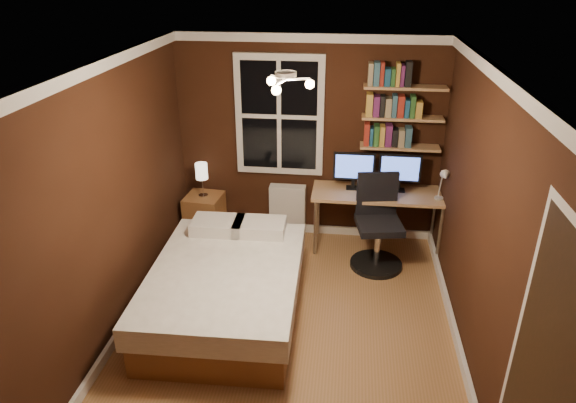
# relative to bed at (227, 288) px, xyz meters

# --- Properties ---
(floor) EXTENTS (4.20, 4.20, 0.00)m
(floor) POSITION_rel_bed_xyz_m (0.64, -0.28, -0.29)
(floor) COLOR brown
(floor) RESTS_ON ground
(wall_back) EXTENTS (3.20, 0.04, 2.50)m
(wall_back) POSITION_rel_bed_xyz_m (0.64, 1.82, 0.96)
(wall_back) COLOR black
(wall_back) RESTS_ON ground
(wall_left) EXTENTS (0.04, 4.20, 2.50)m
(wall_left) POSITION_rel_bed_xyz_m (-0.96, -0.28, 0.96)
(wall_left) COLOR black
(wall_left) RESTS_ON ground
(wall_right) EXTENTS (0.04, 4.20, 2.50)m
(wall_right) POSITION_rel_bed_xyz_m (2.24, -0.28, 0.96)
(wall_right) COLOR black
(wall_right) RESTS_ON ground
(ceiling) EXTENTS (3.20, 4.20, 0.02)m
(ceiling) POSITION_rel_bed_xyz_m (0.64, -0.28, 2.21)
(ceiling) COLOR white
(ceiling) RESTS_ON wall_back
(window) EXTENTS (1.06, 0.06, 1.46)m
(window) POSITION_rel_bed_xyz_m (0.29, 1.78, 1.26)
(window) COLOR silver
(window) RESTS_ON wall_back
(door) EXTENTS (0.03, 0.82, 2.05)m
(door) POSITION_rel_bed_xyz_m (2.23, -1.83, 0.74)
(door) COLOR black
(door) RESTS_ON ground
(ceiling_fixture) EXTENTS (0.44, 0.44, 0.18)m
(ceiling_fixture) POSITION_rel_bed_xyz_m (0.64, -0.38, 2.11)
(ceiling_fixture) COLOR beige
(ceiling_fixture) RESTS_ON ceiling
(bookshelf_lower) EXTENTS (0.92, 0.22, 0.03)m
(bookshelf_lower) POSITION_rel_bed_xyz_m (1.72, 1.70, 0.96)
(bookshelf_lower) COLOR tan
(bookshelf_lower) RESTS_ON wall_back
(books_row_lower) EXTENTS (0.48, 0.16, 0.23)m
(books_row_lower) POSITION_rel_bed_xyz_m (1.72, 1.70, 1.09)
(books_row_lower) COLOR maroon
(books_row_lower) RESTS_ON bookshelf_lower
(bookshelf_middle) EXTENTS (0.92, 0.22, 0.03)m
(bookshelf_middle) POSITION_rel_bed_xyz_m (1.72, 1.70, 1.31)
(bookshelf_middle) COLOR tan
(bookshelf_middle) RESTS_ON wall_back
(books_row_middle) EXTENTS (0.54, 0.16, 0.23)m
(books_row_middle) POSITION_rel_bed_xyz_m (1.72, 1.70, 1.44)
(books_row_middle) COLOR navy
(books_row_middle) RESTS_ON bookshelf_middle
(bookshelf_upper) EXTENTS (0.92, 0.22, 0.03)m
(bookshelf_upper) POSITION_rel_bed_xyz_m (1.72, 1.70, 1.66)
(bookshelf_upper) COLOR tan
(bookshelf_upper) RESTS_ON wall_back
(books_row_upper) EXTENTS (0.48, 0.16, 0.23)m
(books_row_upper) POSITION_rel_bed_xyz_m (1.72, 1.70, 1.79)
(books_row_upper) COLOR #285725
(books_row_upper) RESTS_ON bookshelf_upper
(bed) EXTENTS (1.47, 2.01, 0.67)m
(bed) POSITION_rel_bed_xyz_m (0.00, 0.00, 0.00)
(bed) COLOR brown
(bed) RESTS_ON ground
(nightstand) EXTENTS (0.47, 0.47, 0.55)m
(nightstand) POSITION_rel_bed_xyz_m (-0.65, 1.57, -0.01)
(nightstand) COLOR brown
(nightstand) RESTS_ON ground
(bedside_lamp) EXTENTS (0.15, 0.15, 0.44)m
(bedside_lamp) POSITION_rel_bed_xyz_m (-0.65, 1.57, 0.48)
(bedside_lamp) COLOR #F3E6CE
(bedside_lamp) RESTS_ON nightstand
(radiator) EXTENTS (0.45, 0.16, 0.68)m
(radiator) POSITION_rel_bed_xyz_m (0.40, 1.70, 0.05)
(radiator) COLOR silver
(radiator) RESTS_ON ground
(desk) EXTENTS (1.56, 0.59, 0.74)m
(desk) POSITION_rel_bed_xyz_m (1.51, 1.50, 0.39)
(desk) COLOR tan
(desk) RESTS_ON ground
(monitor_left) EXTENTS (0.49, 0.12, 0.46)m
(monitor_left) POSITION_rel_bed_xyz_m (1.21, 1.58, 0.68)
(monitor_left) COLOR black
(monitor_left) RESTS_ON desk
(monitor_right) EXTENTS (0.49, 0.12, 0.46)m
(monitor_right) POSITION_rel_bed_xyz_m (1.74, 1.58, 0.68)
(monitor_right) COLOR black
(monitor_right) RESTS_ON desk
(desk_lamp) EXTENTS (0.14, 0.32, 0.44)m
(desk_lamp) POSITION_rel_bed_xyz_m (2.19, 1.33, 0.67)
(desk_lamp) COLOR silver
(desk_lamp) RESTS_ON desk
(office_chair) EXTENTS (0.60, 0.60, 1.09)m
(office_chair) POSITION_rel_bed_xyz_m (1.51, 1.11, 0.14)
(office_chair) COLOR black
(office_chair) RESTS_ON ground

